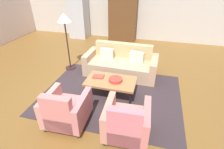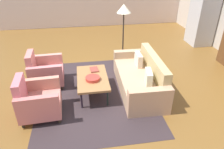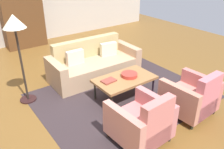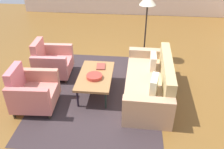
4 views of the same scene
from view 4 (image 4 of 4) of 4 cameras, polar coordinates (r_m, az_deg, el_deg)
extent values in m
plane|color=brown|center=(5.64, 0.59, -1.37)|extent=(11.97, 11.97, 0.00)
cube|color=#33282A|center=(5.26, -3.29, -4.11)|extent=(3.40, 2.60, 0.01)
cube|color=tan|center=(5.10, 8.39, -2.89)|extent=(1.76, 0.94, 0.42)
cube|color=tan|center=(5.01, 12.69, -1.08)|extent=(1.74, 0.22, 0.86)
cube|color=tan|center=(4.28, 8.52, -9.11)|extent=(0.20, 0.90, 0.62)
cube|color=tan|center=(5.87, 8.45, 3.25)|extent=(0.20, 0.90, 0.62)
cube|color=beige|center=(4.53, 10.03, -2.36)|extent=(0.41, 0.19, 0.32)
cube|color=beige|center=(5.30, 9.77, 3.10)|extent=(0.40, 0.13, 0.32)
cylinder|color=black|center=(5.57, -0.21, 0.53)|extent=(0.04, 0.04, 0.39)
cylinder|color=black|center=(4.70, -1.53, -6.21)|extent=(0.04, 0.04, 0.39)
cylinder|color=black|center=(5.64, -5.87, 0.82)|extent=(0.04, 0.04, 0.39)
cylinder|color=black|center=(4.79, -8.22, -5.74)|extent=(0.04, 0.04, 0.39)
cube|color=#9A6A3D|center=(5.04, -3.99, -0.33)|extent=(1.20, 0.70, 0.05)
cylinder|color=#362316|center=(6.18, -9.59, 1.94)|extent=(0.05, 0.05, 0.10)
cylinder|color=#3B2C21|center=(5.62, -10.93, -1.54)|extent=(0.05, 0.05, 0.10)
cylinder|color=#3B241E|center=(6.36, -15.59, 2.06)|extent=(0.05, 0.05, 0.10)
cylinder|color=#32291D|center=(5.81, -17.46, -1.30)|extent=(0.05, 0.05, 0.10)
cube|color=#D2716E|center=(5.88, -13.64, 2.03)|extent=(0.60, 0.82, 0.30)
cube|color=#CF756E|center=(5.87, -17.04, 4.11)|extent=(0.57, 0.17, 0.78)
cube|color=tan|center=(6.11, -12.99, 4.68)|extent=(0.16, 0.80, 0.56)
cube|color=#C57574|center=(5.54, -14.70, 1.43)|extent=(0.16, 0.80, 0.56)
cylinder|color=#352C1F|center=(5.22, -12.75, -4.64)|extent=(0.05, 0.05, 0.10)
cylinder|color=#2F271B|center=(4.72, -14.69, -9.55)|extent=(0.05, 0.05, 0.10)
cylinder|color=#2B2D1D|center=(5.44, -19.70, -4.28)|extent=(0.05, 0.05, 0.10)
cylinder|color=#2D2318|center=(4.96, -22.32, -8.89)|extent=(0.05, 0.05, 0.10)
cube|color=tan|center=(4.95, -17.76, -4.92)|extent=(0.60, 0.83, 0.30)
cube|color=#D5707A|center=(4.94, -21.81, -2.47)|extent=(0.57, 0.17, 0.78)
cube|color=tan|center=(5.14, -16.84, -1.50)|extent=(0.16, 0.81, 0.56)
cube|color=#CC706A|center=(4.63, -19.30, -6.14)|extent=(0.16, 0.81, 0.56)
cylinder|color=#BA362C|center=(4.91, -4.23, -0.46)|extent=(0.33, 0.33, 0.07)
cube|color=brown|center=(5.29, -2.67, 1.94)|extent=(0.29, 0.21, 0.03)
cylinder|color=black|center=(6.60, 7.48, 3.86)|extent=(0.32, 0.32, 0.03)
cylinder|color=#2A231D|center=(6.29, 7.96, 9.81)|extent=(0.04, 0.04, 1.45)
cone|color=beige|center=(6.03, 8.57, 17.26)|extent=(0.40, 0.40, 0.24)
camera|label=1|loc=(5.30, -48.76, 17.08)|focal=27.71mm
camera|label=2|loc=(0.99, -78.95, -7.01)|focal=33.66mm
camera|label=3|loc=(7.91, -27.09, 25.43)|focal=37.77mm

